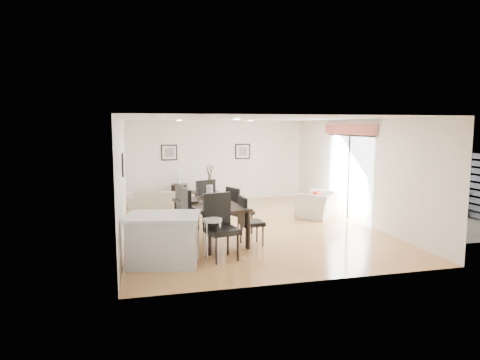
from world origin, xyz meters
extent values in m
plane|color=tan|center=(0.00, 0.00, 0.00)|extent=(8.00, 8.00, 0.00)
cube|color=white|center=(0.00, 4.00, 1.35)|extent=(6.00, 0.04, 2.70)
cube|color=white|center=(0.00, -4.00, 1.35)|extent=(6.00, 0.04, 2.70)
cube|color=white|center=(-3.00, 0.00, 1.35)|extent=(0.04, 8.00, 2.70)
cube|color=white|center=(3.00, 0.00, 1.35)|extent=(0.04, 8.00, 2.70)
cube|color=white|center=(0.00, 0.00, 2.70)|extent=(6.00, 8.00, 0.02)
imported|color=gray|center=(-1.93, 2.93, 0.28)|extent=(2.07, 1.23, 0.57)
imported|color=white|center=(2.19, 0.49, 0.36)|extent=(1.46, 1.45, 0.72)
imported|color=#3F632A|center=(5.90, -0.36, 0.37)|extent=(0.67, 0.58, 0.74)
imported|color=#3F632A|center=(5.46, 0.91, 0.32)|extent=(0.37, 0.37, 0.65)
cube|color=black|center=(-1.14, -1.17, 0.81)|extent=(1.49, 2.22, 0.07)
cylinder|color=black|center=(-1.33, -2.20, 0.39)|extent=(0.08, 0.08, 0.78)
cylinder|color=black|center=(-1.80, -0.36, 0.39)|extent=(0.08, 0.08, 0.78)
cylinder|color=black|center=(-0.48, -1.98, 0.39)|extent=(0.08, 0.08, 0.78)
cylinder|color=black|center=(-0.95, -0.14, 0.39)|extent=(0.08, 0.08, 0.78)
cube|color=black|center=(-1.96, -1.68, 0.56)|extent=(0.64, 0.64, 0.10)
cube|color=black|center=(-1.71, -1.64, 0.92)|extent=(0.15, 0.57, 0.67)
cylinder|color=black|center=(-2.21, -1.49, 0.26)|extent=(0.04, 0.04, 0.51)
cylinder|color=black|center=(-1.77, -1.43, 0.26)|extent=(0.04, 0.04, 0.51)
cylinder|color=black|center=(-2.14, -1.93, 0.26)|extent=(0.04, 0.04, 0.51)
cylinder|color=black|center=(-1.71, -1.86, 0.26)|extent=(0.04, 0.04, 0.51)
cube|color=black|center=(-1.96, -0.66, 0.54)|extent=(0.64, 0.64, 0.09)
cube|color=black|center=(-1.73, -0.61, 0.88)|extent=(0.18, 0.54, 0.64)
cylinder|color=black|center=(-2.20, -0.50, 0.25)|extent=(0.04, 0.04, 0.49)
cylinder|color=black|center=(-1.79, -0.41, 0.25)|extent=(0.04, 0.04, 0.49)
cylinder|color=black|center=(-2.12, -0.91, 0.25)|extent=(0.04, 0.04, 0.49)
cylinder|color=black|center=(-1.71, -0.82, 0.25)|extent=(0.04, 0.04, 0.49)
cube|color=black|center=(-0.33, -1.68, 0.47)|extent=(0.50, 0.50, 0.08)
cube|color=black|center=(-0.53, -1.69, 0.77)|extent=(0.09, 0.48, 0.56)
cylinder|color=black|center=(-0.13, -1.85, 0.22)|extent=(0.04, 0.04, 0.43)
cylinder|color=black|center=(-0.50, -1.87, 0.22)|extent=(0.04, 0.04, 0.43)
cylinder|color=black|center=(-0.16, -1.48, 0.22)|extent=(0.04, 0.04, 0.43)
cylinder|color=black|center=(-0.53, -1.50, 0.22)|extent=(0.04, 0.04, 0.43)
cube|color=black|center=(-0.33, -0.66, 0.50)|extent=(0.65, 0.65, 0.09)
cube|color=black|center=(-0.53, -0.74, 0.81)|extent=(0.24, 0.49, 0.60)
cylinder|color=black|center=(-0.08, -0.77, 0.23)|extent=(0.04, 0.04, 0.45)
cylinder|color=black|center=(-0.44, -0.91, 0.23)|extent=(0.04, 0.04, 0.45)
cylinder|color=black|center=(-0.22, -0.41, 0.23)|extent=(0.04, 0.04, 0.45)
cylinder|color=black|center=(-0.58, -0.55, 0.23)|extent=(0.04, 0.04, 0.45)
cube|color=black|center=(-1.14, -2.52, 0.56)|extent=(0.67, 0.67, 0.10)
cube|color=black|center=(-1.20, -2.28, 0.91)|extent=(0.56, 0.20, 0.67)
cylinder|color=black|center=(-1.31, -2.79, 0.26)|extent=(0.04, 0.04, 0.51)
cylinder|color=black|center=(-1.41, -2.36, 0.26)|extent=(0.04, 0.04, 0.51)
cylinder|color=black|center=(-0.88, -2.69, 0.26)|extent=(0.04, 0.04, 0.51)
cylinder|color=black|center=(-0.98, -2.26, 0.26)|extent=(0.04, 0.04, 0.51)
cube|color=black|center=(-1.14, 0.19, 0.54)|extent=(0.72, 0.72, 0.09)
cube|color=black|center=(-1.04, -0.03, 0.89)|extent=(0.52, 0.30, 0.65)
cylinder|color=black|center=(-1.04, 0.47, 0.25)|extent=(0.04, 0.04, 0.50)
cylinder|color=black|center=(-0.86, 0.09, 0.25)|extent=(0.04, 0.04, 0.50)
cylinder|color=black|center=(-1.43, 0.29, 0.25)|extent=(0.04, 0.04, 0.50)
cylinder|color=black|center=(-1.24, -0.10, 0.25)|extent=(0.04, 0.04, 0.50)
cylinder|color=white|center=(-1.14, -1.17, 1.05)|extent=(0.14, 0.14, 0.40)
cylinder|color=black|center=(-0.80, -1.17, 0.85)|extent=(0.39, 0.39, 0.01)
cylinder|color=black|center=(-0.80, -1.17, 0.89)|extent=(0.21, 0.21, 0.06)
cylinder|color=black|center=(-1.14, -0.53, 0.85)|extent=(0.39, 0.39, 0.01)
cylinder|color=black|center=(-1.14, -0.53, 0.89)|extent=(0.21, 0.21, 0.06)
cylinder|color=black|center=(-1.49, -1.17, 0.85)|extent=(0.39, 0.39, 0.01)
cylinder|color=black|center=(-1.49, -1.17, 0.89)|extent=(0.21, 0.21, 0.06)
cylinder|color=black|center=(-1.14, -1.80, 0.85)|extent=(0.39, 0.39, 0.01)
cylinder|color=black|center=(-1.14, -1.80, 0.89)|extent=(0.21, 0.21, 0.06)
cube|color=black|center=(-0.58, 3.38, 0.20)|extent=(1.10, 0.81, 0.39)
cube|color=black|center=(-1.32, 3.66, 0.31)|extent=(0.56, 0.56, 0.63)
cylinder|color=white|center=(-1.32, 3.66, 0.73)|extent=(0.11, 0.11, 0.20)
cone|color=beige|center=(-1.32, 3.66, 0.96)|extent=(0.24, 0.24, 0.26)
cube|color=maroon|center=(2.08, 0.39, 0.58)|extent=(0.32, 0.33, 0.35)
cube|color=silver|center=(-2.24, -2.52, 0.43)|extent=(1.38, 1.15, 0.86)
cube|color=silver|center=(-2.24, -2.52, 0.89)|extent=(1.50, 1.27, 0.06)
cylinder|color=silver|center=(-1.33, -2.52, 0.78)|extent=(0.37, 0.37, 0.05)
cylinder|color=silver|center=(-1.21, -2.39, 0.39)|extent=(0.03, 0.03, 0.78)
cylinder|color=silver|center=(-1.45, -2.39, 0.39)|extent=(0.03, 0.03, 0.78)
cylinder|color=silver|center=(-1.45, -2.64, 0.39)|extent=(0.03, 0.03, 0.78)
cylinder|color=silver|center=(-1.21, -2.64, 0.39)|extent=(0.03, 0.03, 0.78)
cube|color=black|center=(-1.60, 3.97, 1.65)|extent=(0.52, 0.03, 0.52)
cube|color=white|center=(-1.60, 3.97, 1.65)|extent=(0.44, 0.04, 0.44)
cube|color=#54544F|center=(-1.60, 3.97, 1.65)|extent=(0.30, 0.04, 0.30)
cube|color=black|center=(0.90, 3.97, 1.65)|extent=(0.52, 0.03, 0.52)
cube|color=white|center=(0.90, 3.97, 1.65)|extent=(0.44, 0.04, 0.44)
cube|color=#54544F|center=(0.90, 3.97, 1.65)|extent=(0.30, 0.04, 0.30)
cube|color=black|center=(-2.97, -0.20, 1.65)|extent=(0.03, 0.52, 0.52)
cube|color=white|center=(-2.97, -0.20, 1.65)|extent=(0.04, 0.44, 0.44)
cube|color=#54544F|center=(-2.97, -0.20, 1.65)|extent=(0.04, 0.30, 0.30)
cube|color=white|center=(2.98, 0.30, 1.12)|extent=(0.02, 2.40, 2.25)
cube|color=black|center=(2.96, 0.30, 1.12)|extent=(0.03, 0.05, 2.25)
cube|color=black|center=(2.96, 0.30, 2.27)|extent=(0.03, 2.50, 0.05)
cube|color=maroon|center=(2.92, 0.30, 2.43)|extent=(0.10, 2.70, 0.28)
plane|color=gray|center=(5.00, 0.30, 0.00)|extent=(6.00, 6.00, 0.00)
cube|color=#2D2D30|center=(6.20, 0.30, 0.90)|extent=(0.08, 5.50, 1.80)
cube|color=brown|center=(6.05, 2.70, 1.00)|extent=(0.35, 0.35, 2.00)
camera|label=1|loc=(-2.71, -10.25, 2.53)|focal=32.00mm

